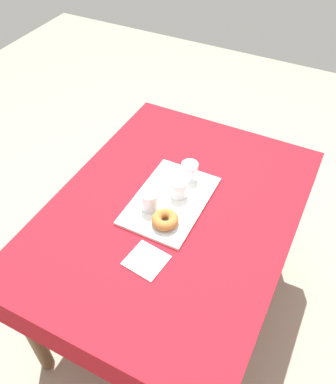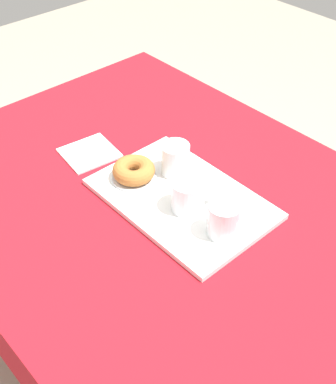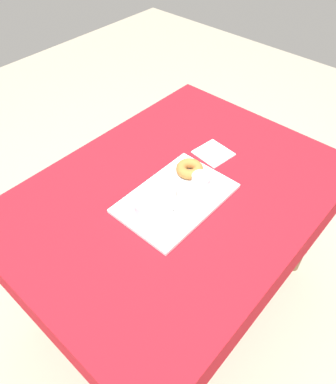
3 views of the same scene
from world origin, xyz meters
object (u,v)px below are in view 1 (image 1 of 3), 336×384
tea_mug_left (178,188)px  sugar_donut_left (165,220)px  water_glass_near (150,201)px  serving_tray (170,200)px  donut_plate_left (165,223)px  water_glass_far (190,172)px  dining_table (172,224)px  paper_napkin (146,260)px

tea_mug_left → sugar_donut_left: (0.17, 0.03, -0.01)m
tea_mug_left → water_glass_near: 0.14m
serving_tray → donut_plate_left: 0.14m
donut_plate_left → tea_mug_left: bearing=-171.1°
donut_plate_left → water_glass_far: bearing=-174.9°
serving_tray → donut_plate_left: size_ratio=3.80×
water_glass_far → sugar_donut_left: (0.29, 0.03, -0.01)m
tea_mug_left → dining_table: bearing=8.7°
tea_mug_left → paper_napkin: bearing=6.6°
water_glass_near → sugar_donut_left: bearing=62.3°
water_glass_far → paper_napkin: size_ratio=0.61×
serving_tray → sugar_donut_left: size_ratio=4.01×
sugar_donut_left → paper_napkin: sugar_donut_left is taller
dining_table → water_glass_near: water_glass_near is taller
water_glass_near → sugar_donut_left: 0.11m
tea_mug_left → donut_plate_left: bearing=8.9°
water_glass_near → paper_napkin: (0.23, 0.11, -0.05)m
donut_plate_left → dining_table: bearing=-171.0°
tea_mug_left → water_glass_near: water_glass_near is taller
serving_tray → donut_plate_left: (0.13, 0.04, 0.01)m
water_glass_far → tea_mug_left: bearing=-0.6°
tea_mug_left → water_glass_far: (-0.11, 0.00, 0.00)m
donut_plate_left → paper_napkin: size_ratio=0.82×
water_glass_far → sugar_donut_left: bearing=5.1°
dining_table → water_glass_near: bearing=-62.1°
water_glass_near → serving_tray: bearing=146.5°
tea_mug_left → paper_napkin: tea_mug_left is taller
serving_tray → sugar_donut_left: 0.14m
serving_tray → tea_mug_left: size_ratio=3.81×
water_glass_far → paper_napkin: 0.47m
dining_table → water_glass_near: (0.04, -0.08, 0.15)m
serving_tray → water_glass_far: size_ratio=5.15×
dining_table → water_glass_far: size_ratio=15.59×
donut_plate_left → sugar_donut_left: (0.00, 0.00, 0.02)m
water_glass_near → water_glass_far: same height
serving_tray → paper_napkin: 0.32m
water_glass_far → paper_napkin: bearing=4.8°
paper_napkin → water_glass_far: bearing=-175.2°
dining_table → sugar_donut_left: bearing=9.0°
tea_mug_left → sugar_donut_left: bearing=8.9°
dining_table → water_glass_far: 0.24m
dining_table → tea_mug_left: 0.17m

